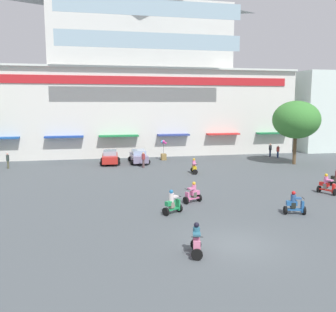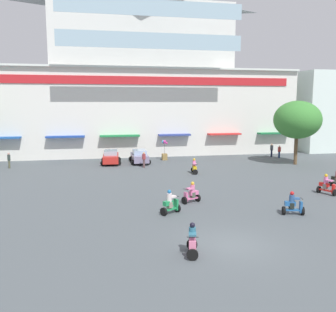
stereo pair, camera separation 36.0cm
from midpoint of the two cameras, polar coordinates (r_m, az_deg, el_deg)
The scene contains 17 objects.
ground_plane at distance 30.57m, azimuth 1.58°, elevation -4.80°, with size 128.00×128.00×0.00m, color #4D5458.
colonial_building at distance 52.13m, azimuth -3.95°, elevation 11.16°, with size 41.45×15.41×22.60m.
flank_building_right at distance 59.34m, azimuth 22.91°, elevation 6.48°, with size 8.36×9.09×11.45m.
plaza_tree_1 at distance 43.50m, azimuth 19.92°, elevation 5.38°, with size 5.15×5.61×7.24m.
parked_car_0 at distance 42.25m, azimuth -8.74°, elevation -0.15°, with size 2.48×4.33×1.58m.
parked_car_1 at distance 42.49m, azimuth -4.27°, elevation -0.05°, with size 2.32×4.45×1.54m.
scooter_rider_0 at distance 25.52m, azimuth 4.12°, elevation -6.01°, with size 1.43×1.01×1.50m.
scooter_rider_1 at distance 30.40m, azimuth 24.03°, elevation -4.32°, with size 1.11×1.51×1.59m.
scooter_rider_2 at distance 22.95m, azimuth 0.83°, elevation -7.53°, with size 1.40×1.13×1.58m.
scooter_rider_3 at distance 24.14m, azimuth 19.51°, elevation -7.28°, with size 1.39×0.84×1.51m.
scooter_rider_4 at distance 17.11m, azimuth 4.47°, elevation -13.29°, with size 0.83×1.44×1.51m.
scooter_rider_5 at distance 36.12m, azimuth 4.44°, elevation -1.80°, with size 0.67×1.43×1.51m.
pedestrian_0 at distance 49.20m, azimuth 16.21°, elevation 1.02°, with size 0.41×0.41×1.73m.
pedestrian_1 at distance 48.46m, azimuth 17.33°, elevation 0.76°, with size 0.38×0.38×1.59m.
pedestrian_2 at distance 39.30m, azimuth -3.55°, elevation -0.45°, with size 0.45×0.45×1.71m.
pedestrian_3 at distance 42.33m, azimuth -23.55°, elevation -0.47°, with size 0.38×0.38×1.70m.
balloon_vendor_cart at distance 44.68m, azimuth -0.35°, elevation 0.61°, with size 0.73×0.92×2.47m.
Camera 2 is at (-6.40, -16.08, 6.90)m, focal length 38.70 mm.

